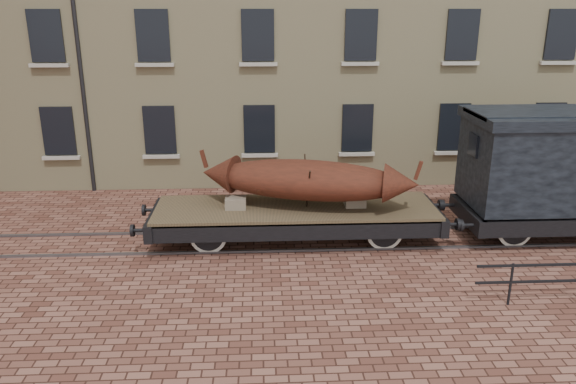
{
  "coord_description": "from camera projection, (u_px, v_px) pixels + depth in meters",
  "views": [
    {
      "loc": [
        -2.46,
        -14.64,
        6.32
      ],
      "look_at": [
        -1.71,
        0.5,
        1.3
      ],
      "focal_mm": 35.0,
      "sensor_mm": 36.0,
      "label": 1
    }
  ],
  "objects": [
    {
      "name": "iron_boat",
      "position": [
        307.0,
        180.0,
        15.36
      ],
      "size": [
        6.06,
        2.93,
        1.48
      ],
      "color": "#4F2013",
      "rests_on": "flatcar_wagon"
    },
    {
      "name": "ground",
      "position": [
        349.0,
        240.0,
        15.98
      ],
      "size": [
        90.0,
        90.0,
        0.0
      ],
      "primitive_type": "plane",
      "color": "#522D23"
    },
    {
      "name": "rail_track",
      "position": [
        349.0,
        239.0,
        15.97
      ],
      "size": [
        30.0,
        1.52,
        0.06
      ],
      "color": "#59595E",
      "rests_on": "ground"
    },
    {
      "name": "flatcar_wagon",
      "position": [
        296.0,
        214.0,
        15.65
      ],
      "size": [
        8.78,
        2.38,
        1.33
      ],
      "color": "brown",
      "rests_on": "ground"
    }
  ]
}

